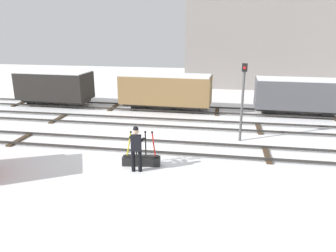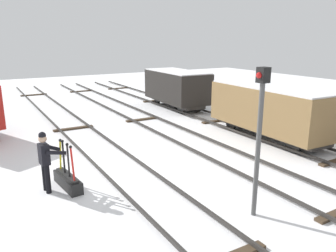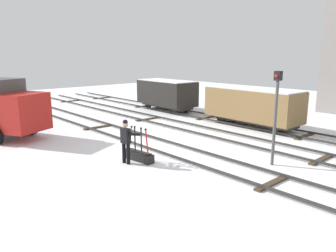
% 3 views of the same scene
% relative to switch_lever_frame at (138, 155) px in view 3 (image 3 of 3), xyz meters
% --- Properties ---
extents(ground_plane, '(60.00, 60.00, 0.00)m').
position_rel_switch_lever_frame_xyz_m(ground_plane, '(-0.76, 1.92, -0.25)').
color(ground_plane, white).
extents(track_main_line, '(44.00, 1.94, 0.18)m').
position_rel_switch_lever_frame_xyz_m(track_main_line, '(-0.76, 1.92, -0.14)').
color(track_main_line, '#2D2B28').
rests_on(track_main_line, ground_plane).
extents(track_siding_near, '(44.00, 1.94, 0.18)m').
position_rel_switch_lever_frame_xyz_m(track_siding_near, '(-0.76, 5.74, -0.14)').
color(track_siding_near, '#2D2B28').
rests_on(track_siding_near, ground_plane).
extents(track_siding_far, '(44.00, 1.94, 0.18)m').
position_rel_switch_lever_frame_xyz_m(track_siding_far, '(-0.76, 9.08, -0.14)').
color(track_siding_far, '#2D2B28').
rests_on(track_siding_far, ground_plane).
extents(switch_lever_frame, '(1.55, 0.53, 1.45)m').
position_rel_switch_lever_frame_xyz_m(switch_lever_frame, '(0.00, 0.00, 0.00)').
color(switch_lever_frame, black).
rests_on(switch_lever_frame, ground_plane).
extents(rail_worker, '(0.59, 0.74, 1.82)m').
position_rel_switch_lever_frame_xyz_m(rail_worker, '(-0.03, -0.57, 0.78)').
color(rail_worker, black).
rests_on(rail_worker, ground_plane).
extents(signal_post, '(0.24, 0.32, 3.73)m').
position_rel_switch_lever_frame_xyz_m(signal_post, '(4.02, 3.68, 2.04)').
color(signal_post, '#4C4C4C').
rests_on(signal_post, ground_plane).
extents(freight_car_back_track, '(5.97, 2.32, 2.36)m').
position_rel_switch_lever_frame_xyz_m(freight_car_back_track, '(-0.63, 9.08, 1.11)').
color(freight_car_back_track, '#2D2B28').
rests_on(freight_car_back_track, ground_plane).
extents(freight_car_mid_siding, '(5.00, 2.38, 2.38)m').
position_rel_switch_lever_frame_xyz_m(freight_car_mid_siding, '(-8.49, 9.08, 1.12)').
color(freight_car_mid_siding, '#2D2B28').
rests_on(freight_car_mid_siding, ground_plane).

